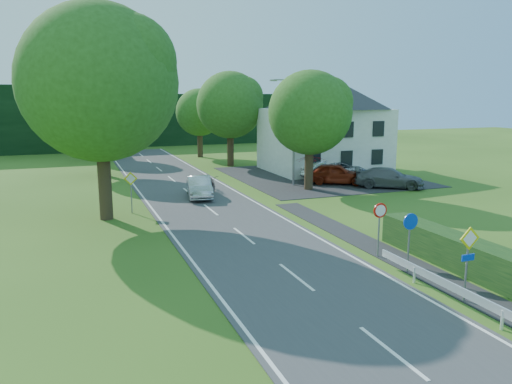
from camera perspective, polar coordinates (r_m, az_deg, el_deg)
name	(u,v)px	position (r m, az deg, el deg)	size (l,w,h in m)	color
road	(231,226)	(26.29, -2.85, -3.92)	(7.00, 80.00, 0.04)	#3E3E41
parking_pad	(319,176)	(42.64, 7.22, 1.77)	(14.00, 16.00, 0.04)	#252527
line_edge_left	(170,232)	(25.52, -9.84, -4.48)	(0.12, 80.00, 0.01)	white
line_edge_right	(288,220)	(27.41, 3.64, -3.26)	(0.12, 80.00, 0.01)	white
line_centre	(231,226)	(26.28, -2.85, -3.87)	(0.12, 80.00, 0.01)	white
tree_main	(101,114)	(28.28, -17.33, 8.55)	(9.40, 9.40, 11.64)	#294F17
tree_left_far	(102,125)	(44.36, -17.21, 7.28)	(7.00, 7.00, 8.58)	#294F17
tree_right_far	(230,119)	(48.54, -2.97, 8.33)	(7.40, 7.40, 9.09)	#294F17
tree_left_back	(99,122)	(56.37, -17.47, 7.69)	(6.60, 6.60, 8.07)	#294F17
tree_right_back	(200,123)	(55.99, -6.46, 7.84)	(6.20, 6.20, 7.56)	#294F17
tree_right_mid	(310,131)	(36.14, 6.14, 6.97)	(7.00, 7.00, 8.58)	#294F17
treeline_right	(185,119)	(72.02, -8.06, 8.26)	(30.00, 5.00, 7.00)	black
house_white	(324,122)	(45.75, 7.83, 7.90)	(10.60, 8.40, 8.60)	silver
streetlight	(292,127)	(37.74, 4.18, 7.44)	(2.03, 0.18, 8.00)	gray
sign_priority_right	(468,250)	(17.82, 23.10, -6.14)	(0.78, 0.09, 2.59)	gray
sign_roundabout	(410,231)	(20.02, 17.17, -4.28)	(0.64, 0.08, 2.37)	gray
sign_speed_limit	(380,217)	(21.55, 13.96, -2.78)	(0.64, 0.11, 2.37)	gray
sign_priority_left	(131,184)	(29.80, -14.12, 0.87)	(0.78, 0.09, 2.44)	gray
moving_car	(199,187)	(33.66, -6.50, 0.59)	(1.49, 4.28, 1.41)	silver
motorcycle	(212,183)	(36.15, -5.04, 1.08)	(0.73, 2.08, 1.09)	black
parked_car_red	(336,174)	(39.05, 9.11, 2.09)	(1.88, 4.66, 1.59)	maroon
parked_car_silver_a	(319,169)	(42.13, 7.19, 2.66)	(1.49, 4.27, 1.41)	silver
parked_car_grey	(389,178)	(38.31, 14.96, 1.58)	(2.05, 5.03, 1.46)	#57575D
parked_car_silver_b	(341,169)	(42.61, 9.70, 2.59)	(2.12, 4.59, 1.27)	#A6A7AD
parasol	(312,169)	(38.91, 6.37, 2.57)	(2.39, 2.43, 2.19)	#AB0D18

